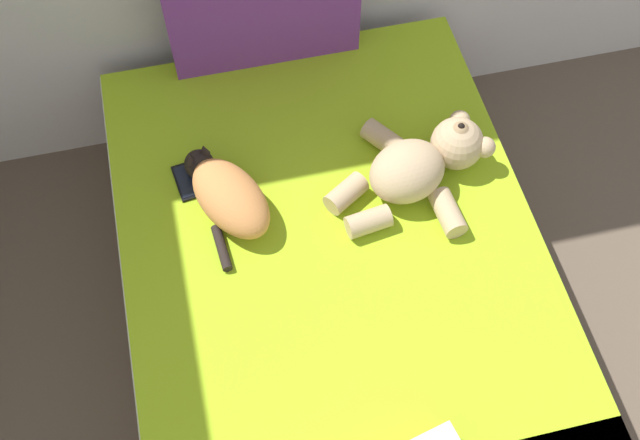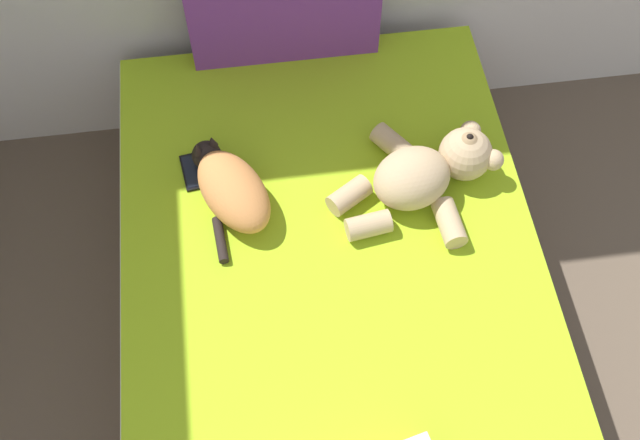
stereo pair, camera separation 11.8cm
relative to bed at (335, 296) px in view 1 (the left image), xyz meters
The scene contains 5 objects.
bed is the anchor object (origin of this frame).
patterned_cushion 1.04m from the bed, 92.92° to the left, with size 0.68×0.11×0.49m.
cat 0.52m from the bed, 137.36° to the left, with size 0.31×0.44×0.15m.
teddy_bear 0.54m from the bed, 34.96° to the left, with size 0.59×0.49×0.19m.
cell_phone 0.64m from the bed, 136.22° to the left, with size 0.09×0.16×0.01m.
Camera 1 is at (1.14, 1.85, 2.66)m, focal length 43.50 mm.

